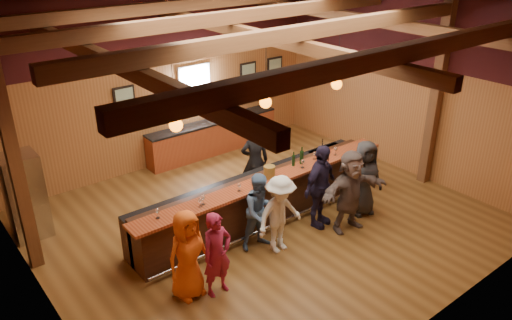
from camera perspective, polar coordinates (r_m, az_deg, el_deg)
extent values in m
plane|color=brown|center=(10.93, 0.99, -6.95)|extent=(9.00, 9.00, 0.00)
cube|color=brown|center=(13.10, -10.24, 8.96)|extent=(9.00, 0.04, 4.50)
cube|color=brown|center=(7.57, 20.76, -4.60)|extent=(9.00, 0.04, 4.50)
cube|color=brown|center=(8.09, -24.41, -3.30)|extent=(0.04, 8.00, 4.50)
cube|color=brown|center=(13.11, 16.63, 8.33)|extent=(0.04, 8.00, 4.50)
cube|color=brown|center=(9.36, 1.19, 17.13)|extent=(9.00, 8.00, 0.04)
cube|color=black|center=(12.77, -10.68, 14.98)|extent=(9.00, 0.01, 1.70)
cube|color=black|center=(7.59, -26.12, 6.12)|extent=(0.01, 8.00, 1.70)
cube|color=black|center=(12.79, 17.35, 14.32)|extent=(0.01, 8.00, 1.70)
cube|color=#4F2C16|center=(9.47, -26.02, 0.43)|extent=(0.22, 0.22, 4.50)
cube|color=#4F2C16|center=(12.47, 19.92, 7.04)|extent=(0.22, 0.22, 4.50)
cube|color=#4F2C16|center=(7.39, 16.47, 11.65)|extent=(8.80, 0.20, 0.25)
cube|color=#4F2C16|center=(8.67, 5.52, 14.38)|extent=(8.80, 0.20, 0.25)
cube|color=#4F2C16|center=(10.19, -2.55, 16.04)|extent=(8.80, 0.20, 0.25)
cube|color=#4F2C16|center=(11.85, -8.52, 17.07)|extent=(8.80, 0.20, 0.25)
cube|color=#4F2C16|center=(7.93, -16.12, 10.68)|extent=(0.18, 7.80, 0.22)
cube|color=#4F2C16|center=(9.45, 1.16, 13.82)|extent=(0.18, 7.80, 0.22)
cube|color=#4F2C16|center=(11.57, 13.14, 15.27)|extent=(0.18, 7.80, 0.22)
cube|color=black|center=(10.66, 1.01, -4.56)|extent=(6.00, 0.60, 1.05)
cube|color=maroon|center=(10.27, 1.67, -2.25)|extent=(6.30, 0.50, 0.06)
cube|color=black|center=(10.73, -0.27, -1.92)|extent=(6.00, 0.48, 0.05)
cube|color=black|center=(10.95, -0.26, -4.13)|extent=(6.00, 0.48, 0.90)
cube|color=silver|center=(11.97, 7.28, 0.60)|extent=(0.45, 0.40, 0.14)
cube|color=silver|center=(12.30, 8.93, 1.20)|extent=(0.45, 0.40, 0.14)
cylinder|color=silver|center=(10.57, 2.45, -7.20)|extent=(6.00, 0.06, 0.06)
cube|color=maroon|center=(14.03, -4.85, 2.58)|extent=(4.00, 0.50, 0.90)
cube|color=black|center=(13.86, -4.92, 4.39)|extent=(4.00, 0.52, 0.05)
cube|color=silver|center=(13.49, -7.08, 8.75)|extent=(0.95, 0.08, 0.95)
cube|color=white|center=(13.45, -6.96, 8.71)|extent=(0.78, 0.01, 0.78)
cube|color=black|center=(12.59, -14.85, 7.16)|extent=(0.55, 0.04, 0.45)
cube|color=silver|center=(12.57, -14.80, 7.13)|extent=(0.45, 0.01, 0.35)
cube|color=black|center=(14.45, -0.91, 10.23)|extent=(0.55, 0.04, 0.45)
cube|color=silver|center=(14.43, -0.85, 10.21)|extent=(0.45, 0.01, 0.35)
cube|color=black|center=(15.06, 2.16, 10.83)|extent=(0.55, 0.04, 0.45)
cube|color=silver|center=(15.04, 2.22, 10.81)|extent=(0.45, 0.01, 0.35)
cube|color=maroon|center=(13.03, -11.29, 5.55)|extent=(0.60, 0.18, 0.04)
cylinder|color=black|center=(12.90, -12.13, 5.98)|extent=(0.07, 0.07, 0.26)
cylinder|color=black|center=(12.98, -11.35, 6.18)|extent=(0.07, 0.07, 0.26)
cylinder|color=black|center=(13.07, -10.57, 6.37)|extent=(0.07, 0.07, 0.26)
cube|color=maroon|center=(14.21, -2.68, 7.65)|extent=(0.60, 0.18, 0.04)
cylinder|color=black|center=(14.06, -3.36, 8.07)|extent=(0.07, 0.07, 0.26)
cylinder|color=black|center=(14.17, -2.69, 8.23)|extent=(0.07, 0.07, 0.26)
cylinder|color=black|center=(14.28, -2.04, 8.37)|extent=(0.07, 0.07, 0.26)
cylinder|color=black|center=(8.51, -9.43, 7.88)|extent=(0.01, 0.01, 1.25)
sphere|color=orange|center=(8.71, -9.14, 3.95)|extent=(0.24, 0.24, 0.24)
cylinder|color=black|center=(9.59, 1.13, 10.15)|extent=(0.01, 0.01, 1.25)
sphere|color=orange|center=(9.77, 1.10, 6.61)|extent=(0.24, 0.24, 0.24)
cylinder|color=black|center=(10.94, 9.42, 11.69)|extent=(0.01, 0.01, 1.25)
sphere|color=orange|center=(11.09, 9.20, 8.55)|extent=(0.24, 0.24, 0.24)
cube|color=silver|center=(11.05, -24.90, -3.76)|extent=(0.70, 0.70, 1.80)
imported|color=#E35715|center=(8.57, -7.82, -10.66)|extent=(0.85, 0.60, 1.64)
imported|color=maroon|center=(8.59, -4.48, -10.70)|extent=(0.59, 0.40, 1.56)
imported|color=#486690|center=(9.70, 0.55, -5.91)|extent=(0.86, 0.72, 1.59)
imported|color=silver|center=(9.60, 2.74, -6.24)|extent=(1.06, 0.63, 1.61)
imported|color=#1E1830|center=(10.43, 7.33, -3.02)|extent=(1.15, 0.70, 1.83)
imported|color=#63524F|center=(10.41, 10.69, -3.51)|extent=(1.70, 0.73, 1.78)
imported|color=#252527|center=(11.08, 12.24, -2.01)|extent=(0.95, 0.76, 1.71)
imported|color=black|center=(11.48, -0.12, -0.16)|extent=(0.78, 0.67, 1.80)
cylinder|color=brown|center=(10.23, 1.54, -1.37)|extent=(0.24, 0.24, 0.26)
cylinder|color=black|center=(10.78, 4.31, -0.06)|extent=(0.07, 0.07, 0.24)
cylinder|color=black|center=(10.71, 4.34, 0.72)|extent=(0.02, 0.02, 0.08)
cylinder|color=black|center=(10.88, 5.23, 0.31)|extent=(0.08, 0.08, 0.29)
cylinder|color=black|center=(10.80, 5.27, 1.24)|extent=(0.03, 0.03, 0.10)
cylinder|color=silver|center=(9.07, -11.14, -6.51)|extent=(0.08, 0.08, 0.01)
cylinder|color=silver|center=(9.04, -11.17, -6.20)|extent=(0.01, 0.01, 0.11)
sphere|color=silver|center=(8.99, -11.22, -5.71)|extent=(0.09, 0.09, 0.09)
cylinder|color=silver|center=(9.29, -6.35, -5.31)|extent=(0.07, 0.07, 0.01)
cylinder|color=silver|center=(9.27, -6.36, -5.01)|extent=(0.01, 0.01, 0.10)
sphere|color=silver|center=(9.22, -6.39, -4.55)|extent=(0.08, 0.08, 0.08)
cylinder|color=silver|center=(9.36, -6.04, -5.06)|extent=(0.08, 0.08, 0.01)
cylinder|color=silver|center=(9.33, -6.06, -4.74)|extent=(0.01, 0.01, 0.11)
sphere|color=silver|center=(9.29, -6.08, -4.25)|extent=(0.09, 0.09, 0.09)
cylinder|color=silver|center=(9.78, -1.93, -3.54)|extent=(0.07, 0.07, 0.01)
cylinder|color=silver|center=(9.75, -1.94, -3.27)|extent=(0.01, 0.01, 0.10)
sphere|color=silver|center=(9.71, -1.94, -2.86)|extent=(0.08, 0.08, 0.08)
cylinder|color=silver|center=(10.03, -0.21, -2.73)|extent=(0.07, 0.07, 0.01)
cylinder|color=silver|center=(10.01, -0.21, -2.47)|extent=(0.01, 0.01, 0.10)
sphere|color=silver|center=(9.97, -0.21, -2.06)|extent=(0.08, 0.08, 0.08)
cylinder|color=silver|center=(10.74, 5.33, -0.87)|extent=(0.08, 0.08, 0.01)
cylinder|color=silver|center=(10.71, 5.35, -0.59)|extent=(0.01, 0.01, 0.11)
sphere|color=silver|center=(10.67, 5.36, -0.14)|extent=(0.09, 0.09, 0.09)
cylinder|color=silver|center=(11.17, 6.69, 0.12)|extent=(0.07, 0.07, 0.01)
cylinder|color=silver|center=(11.15, 6.70, 0.37)|extent=(0.01, 0.01, 0.10)
sphere|color=silver|center=(11.11, 6.72, 0.76)|extent=(0.08, 0.08, 0.08)
cylinder|color=silver|center=(11.45, 9.07, 0.60)|extent=(0.08, 0.08, 0.01)
cylinder|color=silver|center=(11.42, 9.09, 0.88)|extent=(0.01, 0.01, 0.11)
sphere|color=silver|center=(11.39, 9.12, 1.29)|extent=(0.09, 0.09, 0.09)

